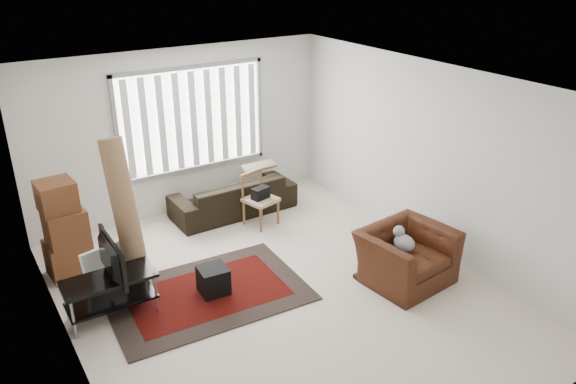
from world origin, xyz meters
The scene contains 11 objects.
room centered at (0.03, 0.51, 1.76)m, with size 6.00×6.02×2.71m.
persian_rug centered at (-0.80, 0.48, 0.01)m, with size 2.55×1.78×0.02m.
tv_stand centered at (-1.95, 0.68, 0.39)m, with size 1.08×0.48×0.54m.
tv centered at (-1.95, 0.68, 0.79)m, with size 0.87×0.11×0.50m, color black.
subwoofer centered at (-0.72, 0.46, 0.20)m, with size 0.35×0.35×0.35m, color black.
moving_boxes centered at (-2.14, 1.93, 0.63)m, with size 0.59×0.54×1.35m.
white_flatpack centered at (-1.87, 1.15, 0.33)m, with size 0.52×0.08×0.66m, color silver.
rolled_rug centered at (-1.51, 1.21, 1.00)m, with size 0.30×0.30×1.99m, color brown.
sofa centered at (0.61, 2.45, 0.39)m, with size 2.05×0.89×0.79m, color black.
side_chair centered at (0.77, 1.84, 0.47)m, with size 0.56×0.56×0.85m.
armchair centered at (1.56, -0.63, 0.42)m, with size 1.22×1.08×0.83m.
Camera 1 is at (-3.19, -5.18, 4.11)m, focal length 35.00 mm.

